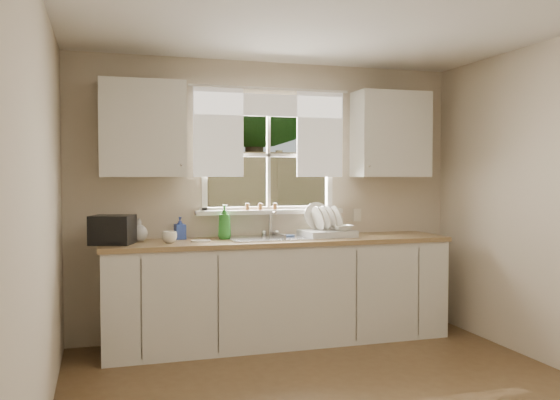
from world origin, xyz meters
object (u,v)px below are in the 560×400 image
object	(u,v)px
dish_rack	(327,229)
cup	(170,237)
soap_bottle_a	(225,222)
black_appliance	(113,230)

from	to	relation	value
dish_rack	cup	world-z (taller)	dish_rack
dish_rack	cup	bearing A→B (deg)	-176.38
soap_bottle_a	black_appliance	distance (m)	0.95
soap_bottle_a	cup	size ratio (longest dim) A/B	2.47
soap_bottle_a	black_appliance	bearing A→B (deg)	177.17
dish_rack	soap_bottle_a	bearing A→B (deg)	174.52
soap_bottle_a	black_appliance	xyz separation A→B (m)	(-0.94, -0.12, -0.03)
dish_rack	black_appliance	bearing A→B (deg)	-178.98
dish_rack	soap_bottle_a	size ratio (longest dim) A/B	1.62
dish_rack	soap_bottle_a	xyz separation A→B (m)	(-0.92, 0.09, 0.08)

